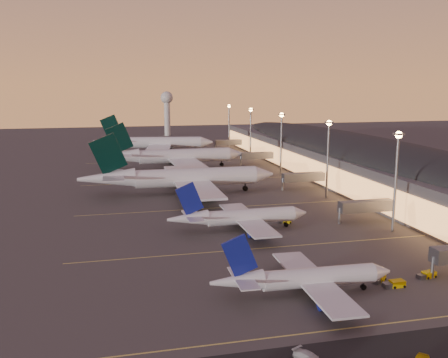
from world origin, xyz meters
TOP-DOWN VIEW (x-y plane):
  - ground at (0.00, 0.00)m, footprint 700.00×700.00m
  - airliner_narrow_south at (-1.62, -31.66)m, footprint 33.95×30.26m
  - airliner_narrow_north at (-2.17, 10.35)m, footprint 37.47×33.37m
  - airliner_wide_near at (-10.79, 57.40)m, footprint 67.70×61.42m
  - airliner_wide_mid at (-6.15, 111.38)m, footprint 66.55×60.54m
  - airliner_wide_far at (-8.98, 167.92)m, footprint 66.26×61.14m
  - terminal_building at (61.84, 72.47)m, footprint 56.35×255.00m
  - light_masts at (36.00, 65.00)m, footprint 2.20×217.20m
  - radar_tower at (10.00, 260.00)m, footprint 9.00×9.00m
  - lane_markings at (0.00, 40.00)m, footprint 90.00×180.36m
  - baggage_tug_a at (16.45, -32.22)m, footprint 4.20×1.92m
  - baggage_tug_b at (25.20, -29.57)m, footprint 4.23×2.32m
  - baggage_tug_c at (11.96, 14.11)m, footprint 3.68×2.32m
  - baggage_tug_d at (15.08, -29.11)m, footprint 3.75×3.42m

SIDE VIEW (x-z plane):
  - ground at x=0.00m, z-range 0.00..0.00m
  - lane_markings at x=0.00m, z-range 0.01..0.01m
  - baggage_tug_c at x=11.96m, z-range -0.04..0.98m
  - baggage_tug_d at x=15.08m, z-range -0.05..1.05m
  - baggage_tug_b at x=25.20m, z-range -0.05..1.14m
  - baggage_tug_a at x=16.45m, z-range -0.05..1.19m
  - airliner_narrow_south at x=-1.62m, z-range -2.94..9.22m
  - airliner_narrow_north at x=-2.17m, z-range -3.24..10.18m
  - airliner_wide_far at x=-8.98m, z-range -5.16..16.10m
  - airliner_wide_mid at x=-6.15m, z-range -5.17..16.15m
  - airliner_wide_near at x=-10.79m, z-range -5.27..16.46m
  - terminal_building at x=61.84m, z-range 0.05..17.51m
  - light_masts at x=36.00m, z-range 4.60..30.50m
  - radar_tower at x=10.00m, z-range 5.62..38.12m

